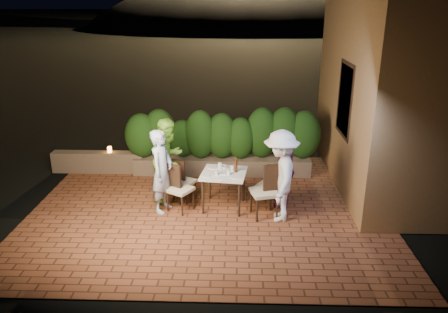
{
  "coord_description": "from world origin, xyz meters",
  "views": [
    {
      "loc": [
        0.58,
        -7.5,
        3.95
      ],
      "look_at": [
        0.31,
        0.57,
        1.05
      ],
      "focal_mm": 35.0,
      "sensor_mm": 36.0,
      "label": 1
    }
  ],
  "objects_px": {
    "dining_table": "(224,190)",
    "beer_bottle": "(236,165)",
    "chair_left_back": "(184,181)",
    "chair_left_front": "(180,188)",
    "diner_purple": "(285,169)",
    "diner_blue": "(162,171)",
    "chair_right_front": "(264,191)",
    "diner_white": "(281,176)",
    "chair_right_back": "(268,184)",
    "diner_green": "(169,159)",
    "bowl": "(223,166)",
    "parapet_lamp": "(110,150)"
  },
  "relations": [
    {
      "from": "diner_blue",
      "to": "diner_purple",
      "type": "height_order",
      "value": "diner_blue"
    },
    {
      "from": "bowl",
      "to": "chair_right_front",
      "type": "distance_m",
      "value": 1.07
    },
    {
      "from": "chair_left_front",
      "to": "diner_purple",
      "type": "distance_m",
      "value": 2.11
    },
    {
      "from": "bowl",
      "to": "chair_left_back",
      "type": "bearing_deg",
      "value": 177.49
    },
    {
      "from": "dining_table",
      "to": "chair_left_back",
      "type": "relative_size",
      "value": 1.0
    },
    {
      "from": "dining_table",
      "to": "diner_white",
      "type": "relative_size",
      "value": 0.49
    },
    {
      "from": "dining_table",
      "to": "chair_right_front",
      "type": "height_order",
      "value": "chair_right_front"
    },
    {
      "from": "beer_bottle",
      "to": "bowl",
      "type": "xyz_separation_m",
      "value": [
        -0.27,
        0.25,
        -0.14
      ]
    },
    {
      "from": "diner_blue",
      "to": "chair_left_front",
      "type": "bearing_deg",
      "value": -74.6
    },
    {
      "from": "chair_left_back",
      "to": "diner_white",
      "type": "distance_m",
      "value": 2.1
    },
    {
      "from": "chair_right_front",
      "to": "diner_blue",
      "type": "distance_m",
      "value": 2.01
    },
    {
      "from": "chair_left_back",
      "to": "dining_table",
      "type": "bearing_deg",
      "value": 7.87
    },
    {
      "from": "dining_table",
      "to": "beer_bottle",
      "type": "bearing_deg",
      "value": 9.33
    },
    {
      "from": "chair_left_back",
      "to": "chair_right_back",
      "type": "xyz_separation_m",
      "value": [
        1.72,
        -0.14,
        0.0
      ]
    },
    {
      "from": "beer_bottle",
      "to": "chair_left_front",
      "type": "relative_size",
      "value": 0.33
    },
    {
      "from": "chair_right_back",
      "to": "diner_green",
      "type": "bearing_deg",
      "value": 25.01
    },
    {
      "from": "chair_left_front",
      "to": "chair_right_front",
      "type": "relative_size",
      "value": 0.9
    },
    {
      "from": "diner_white",
      "to": "parapet_lamp",
      "type": "bearing_deg",
      "value": -117.06
    },
    {
      "from": "beer_bottle",
      "to": "chair_left_back",
      "type": "distance_m",
      "value": 1.2
    },
    {
      "from": "beer_bottle",
      "to": "diner_white",
      "type": "distance_m",
      "value": 0.97
    },
    {
      "from": "diner_purple",
      "to": "chair_right_back",
      "type": "bearing_deg",
      "value": -88.83
    },
    {
      "from": "bowl",
      "to": "chair_left_back",
      "type": "relative_size",
      "value": 0.19
    },
    {
      "from": "dining_table",
      "to": "beer_bottle",
      "type": "xyz_separation_m",
      "value": [
        0.24,
        0.04,
        0.53
      ]
    },
    {
      "from": "diner_blue",
      "to": "diner_purple",
      "type": "xyz_separation_m",
      "value": [
        2.41,
        0.3,
        -0.04
      ]
    },
    {
      "from": "bowl",
      "to": "chair_left_front",
      "type": "relative_size",
      "value": 0.17
    },
    {
      "from": "chair_right_back",
      "to": "diner_green",
      "type": "distance_m",
      "value": 2.09
    },
    {
      "from": "parapet_lamp",
      "to": "chair_right_front",
      "type": "bearing_deg",
      "value": -31.39
    },
    {
      "from": "beer_bottle",
      "to": "chair_left_front",
      "type": "height_order",
      "value": "beer_bottle"
    },
    {
      "from": "dining_table",
      "to": "chair_right_front",
      "type": "relative_size",
      "value": 0.82
    },
    {
      "from": "chair_left_front",
      "to": "chair_left_back",
      "type": "xyz_separation_m",
      "value": [
        0.02,
        0.49,
        -0.04
      ]
    },
    {
      "from": "chair_right_back",
      "to": "parapet_lamp",
      "type": "relative_size",
      "value": 6.18
    },
    {
      "from": "dining_table",
      "to": "diner_purple",
      "type": "bearing_deg",
      "value": 6.26
    },
    {
      "from": "diner_blue",
      "to": "diner_green",
      "type": "relative_size",
      "value": 0.96
    },
    {
      "from": "chair_left_back",
      "to": "parapet_lamp",
      "type": "bearing_deg",
      "value": 171.41
    },
    {
      "from": "chair_left_front",
      "to": "bowl",
      "type": "bearing_deg",
      "value": 60.12
    },
    {
      "from": "parapet_lamp",
      "to": "bowl",
      "type": "bearing_deg",
      "value": -29.21
    },
    {
      "from": "parapet_lamp",
      "to": "diner_white",
      "type": "bearing_deg",
      "value": -30.56
    },
    {
      "from": "bowl",
      "to": "parapet_lamp",
      "type": "height_order",
      "value": "bowl"
    },
    {
      "from": "chair_left_back",
      "to": "diner_white",
      "type": "height_order",
      "value": "diner_white"
    },
    {
      "from": "chair_right_front",
      "to": "chair_right_back",
      "type": "bearing_deg",
      "value": -116.22
    },
    {
      "from": "diner_green",
      "to": "bowl",
      "type": "bearing_deg",
      "value": -69.94
    },
    {
      "from": "chair_left_front",
      "to": "parapet_lamp",
      "type": "bearing_deg",
      "value": 165.55
    },
    {
      "from": "bowl",
      "to": "dining_table",
      "type": "bearing_deg",
      "value": -83.26
    },
    {
      "from": "diner_green",
      "to": "diner_white",
      "type": "height_order",
      "value": "diner_white"
    },
    {
      "from": "chair_left_back",
      "to": "bowl",
      "type": "bearing_deg",
      "value": 26.4
    },
    {
      "from": "chair_right_front",
      "to": "diner_purple",
      "type": "relative_size",
      "value": 0.66
    },
    {
      "from": "chair_right_front",
      "to": "diner_white",
      "type": "bearing_deg",
      "value": 146.12
    },
    {
      "from": "diner_white",
      "to": "diner_purple",
      "type": "bearing_deg",
      "value": 169.62
    },
    {
      "from": "chair_left_back",
      "to": "chair_right_back",
      "type": "distance_m",
      "value": 1.73
    },
    {
      "from": "chair_left_back",
      "to": "diner_purple",
      "type": "xyz_separation_m",
      "value": [
        2.04,
        -0.19,
        0.36
      ]
    }
  ]
}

